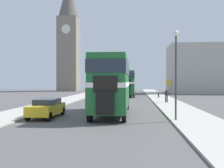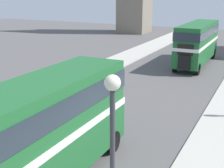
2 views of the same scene
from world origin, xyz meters
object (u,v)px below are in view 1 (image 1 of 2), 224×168
Objects in this scene: double_decker_bus at (112,81)px; pedestrian_walking at (166,95)px; bicycle_on_pavement at (158,95)px; church_tower at (69,33)px; street_lamp at (176,61)px; bus_distant at (127,81)px; car_parked_near at (47,108)px.

double_decker_bus is 12.22m from pedestrian_walking.
pedestrian_walking is 8.85m from bicycle_on_pavement.
street_lamp is at bearing -67.63° from church_tower.
bicycle_on_pavement is at bearing -51.65° from church_tower.
bus_distant is at bearing 88.75° from double_decker_bus.
church_tower is at bearing 126.91° from bus_distant.
bus_distant is at bearing 98.08° from street_lamp.
car_parked_near is 52.58m from church_tower.
church_tower reaches higher than car_parked_near.
church_tower is (-11.51, 49.03, 15.11)m from car_parked_near.
bicycle_on_pavement is at bearing 87.39° from street_lamp.
church_tower reaches higher than pedestrian_walking.
bicycle_on_pavement is (10.10, 21.72, -0.24)m from car_parked_near.
double_decker_bus is 5.42m from car_parked_near.
bus_distant is at bearing -53.09° from church_tower.
double_decker_bus is at bearing -105.78° from bicycle_on_pavement.
double_decker_bus is 1.61× the size of street_lamp.
pedestrian_walking reaches higher than car_parked_near.
bicycle_on_pavement is at bearing 65.05° from car_parked_near.
bus_distant is 15.00m from pedestrian_walking.
church_tower is at bearing 120.99° from pedestrian_walking.
bus_distant reaches higher than car_parked_near.
pedestrian_walking is 44.69m from church_tower.
street_lamp is (9.07, -0.95, 3.24)m from car_parked_near.
church_tower is (-16.08, 46.87, 13.18)m from double_decker_bus.
car_parked_near is (-4.58, -2.16, -1.93)m from double_decker_bus.
double_decker_bus is 20.44m from bicycle_on_pavement.
street_lamp is (3.95, -27.86, 1.34)m from bus_distant.
car_parked_near is at bearing -76.79° from church_tower.
church_tower is at bearing 108.94° from double_decker_bus.
church_tower reaches higher than street_lamp.
bus_distant is at bearing 133.89° from bicycle_on_pavement.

